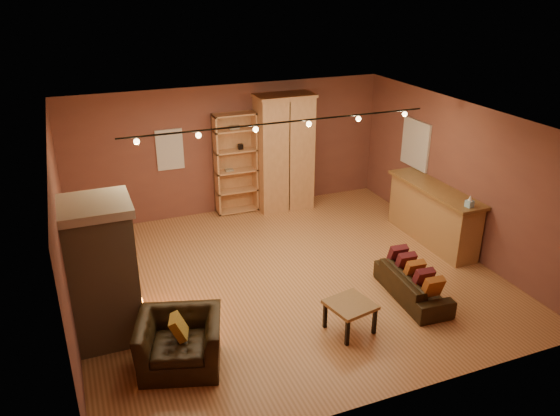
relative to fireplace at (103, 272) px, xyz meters
name	(u,v)px	position (x,y,z in m)	size (l,w,h in m)	color
floor	(287,276)	(3.04, 0.60, -1.06)	(7.00, 7.00, 0.00)	#9B6037
ceiling	(288,120)	(3.04, 0.60, 1.74)	(7.00, 7.00, 0.00)	brown
back_wall	(230,149)	(3.04, 3.85, 0.34)	(7.00, 0.02, 2.80)	brown
left_wall	(63,238)	(-0.46, 0.60, 0.34)	(0.02, 6.50, 2.80)	brown
right_wall	(459,176)	(6.54, 0.60, 0.34)	(0.02, 6.50, 2.80)	brown
fireplace	(103,272)	(0.00, 0.00, 0.00)	(1.01, 0.98, 2.12)	tan
back_window	(170,150)	(1.74, 3.83, 0.49)	(0.56, 0.04, 0.86)	silver
bookcase	(235,162)	(3.11, 3.73, 0.07)	(0.91, 0.35, 2.23)	tan
armoire	(284,153)	(4.18, 3.52, 0.23)	(1.26, 0.72, 2.58)	tan
bar_counter	(433,214)	(6.24, 0.85, -0.49)	(0.63, 2.37, 1.13)	#AE8150
tissue_box	(470,202)	(6.19, -0.16, 0.16)	(0.13, 0.13, 0.21)	#92CCE9
right_window	(416,144)	(6.51, 2.00, 0.59)	(0.05, 0.90, 1.00)	silver
loveseat	(413,279)	(4.69, -0.78, -0.73)	(0.58, 1.61, 0.70)	black
armchair	(179,334)	(0.81, -1.04, -0.58)	(1.26, 1.01, 0.96)	black
coffee_table	(350,307)	(3.30, -1.20, -0.66)	(0.73, 0.73, 0.47)	brown
track_rail	(283,124)	(3.04, 0.80, 1.63)	(5.20, 0.09, 0.13)	black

